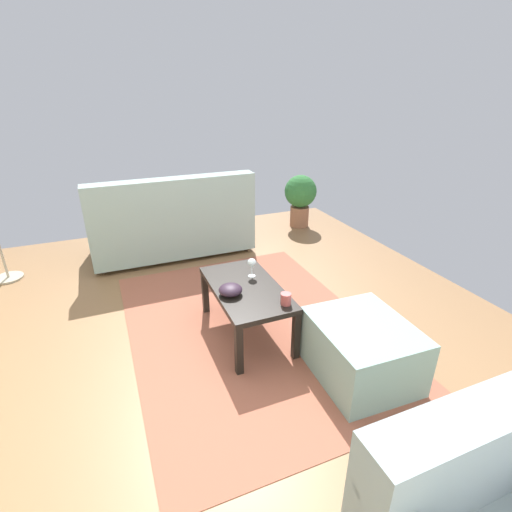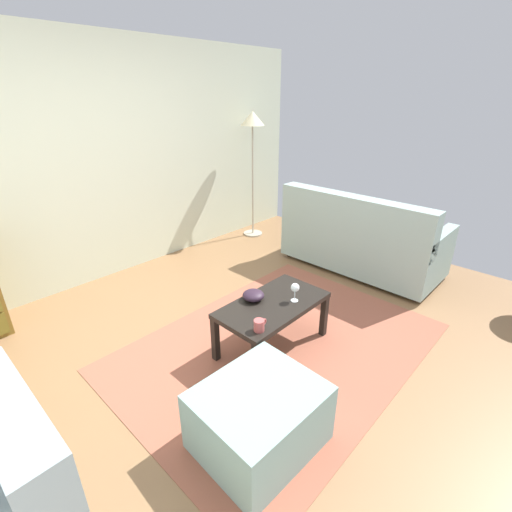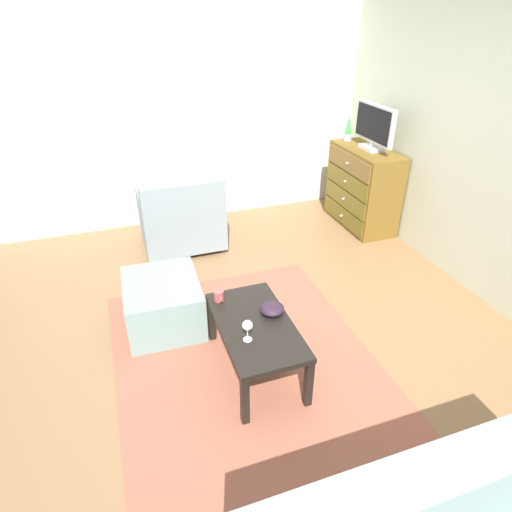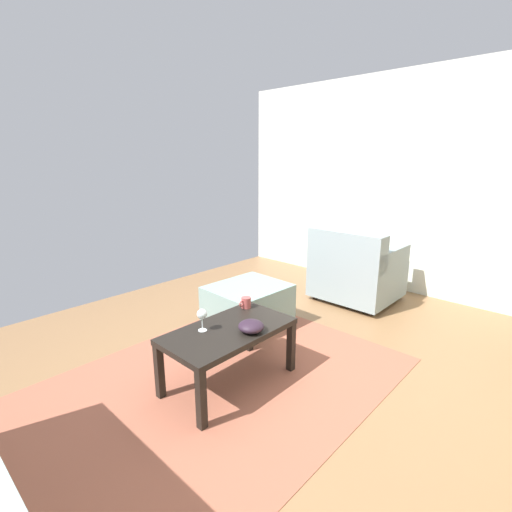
# 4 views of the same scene
# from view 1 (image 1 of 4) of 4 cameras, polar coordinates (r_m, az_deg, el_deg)

# --- Properties ---
(ground_plane) EXTENTS (5.81, 4.81, 0.05)m
(ground_plane) POSITION_cam_1_polar(r_m,az_deg,el_deg) (3.04, -3.01, -13.89)
(ground_plane) COLOR brown
(area_rug) EXTENTS (2.60, 1.90, 0.01)m
(area_rug) POSITION_cam_1_polar(r_m,az_deg,el_deg) (3.23, -0.83, -10.62)
(area_rug) COLOR #94523D
(area_rug) RESTS_ON ground_plane
(coffee_table) EXTENTS (0.92, 0.50, 0.43)m
(coffee_table) POSITION_cam_1_polar(r_m,az_deg,el_deg) (2.99, -1.48, -5.53)
(coffee_table) COLOR black
(coffee_table) RESTS_ON ground_plane
(wine_glass) EXTENTS (0.07, 0.07, 0.16)m
(wine_glass) POSITION_cam_1_polar(r_m,az_deg,el_deg) (3.06, -0.64, -1.09)
(wine_glass) COLOR silver
(wine_glass) RESTS_ON coffee_table
(mug) EXTENTS (0.11, 0.08, 0.08)m
(mug) POSITION_cam_1_polar(r_m,az_deg,el_deg) (2.72, 4.45, -6.36)
(mug) COLOR #AC4B48
(mug) RESTS_ON coffee_table
(bowl_decorative) EXTENTS (0.18, 0.18, 0.08)m
(bowl_decorative) POSITION_cam_1_polar(r_m,az_deg,el_deg) (2.84, -3.79, -5.05)
(bowl_decorative) COLOR #291A29
(bowl_decorative) RESTS_ON coffee_table
(couch_large) EXTENTS (0.85, 1.80, 0.95)m
(couch_large) POSITION_cam_1_polar(r_m,az_deg,el_deg) (4.56, -12.45, 4.73)
(couch_large) COLOR #332319
(couch_large) RESTS_ON ground_plane
(ottoman) EXTENTS (0.72, 0.63, 0.41)m
(ottoman) POSITION_cam_1_polar(r_m,az_deg,el_deg) (2.77, 15.46, -13.39)
(ottoman) COLOR gray
(ottoman) RESTS_ON ground_plane
(potted_plant) EXTENTS (0.44, 0.44, 0.72)m
(potted_plant) POSITION_cam_1_polar(r_m,az_deg,el_deg) (5.36, 6.63, 8.91)
(potted_plant) COLOR brown
(potted_plant) RESTS_ON ground_plane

